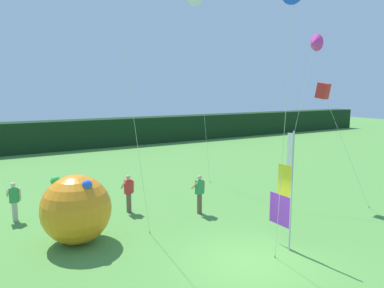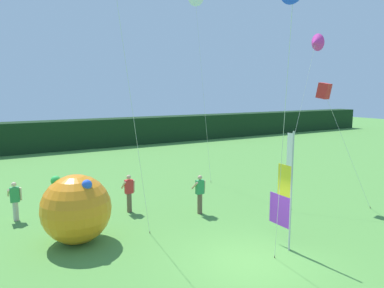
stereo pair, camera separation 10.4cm
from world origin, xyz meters
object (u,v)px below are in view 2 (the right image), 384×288
Objects in this scene: person_mid_field at (129,192)px; person_far_left at (15,200)px; inflatable_balloon at (76,209)px; banner_flag at (285,193)px; kite_red_box_4 at (324,91)px; kite_magenta_delta_3 at (316,43)px; person_near_banner at (200,193)px.

person_mid_field is 1.03× the size of person_far_left.
person_mid_field is at bearing 37.61° from inflatable_balloon.
banner_flag reaches higher than person_far_left.
person_far_left is at bearing 162.82° from person_mid_field.
person_far_left is at bearing 161.26° from kite_red_box_4.
inflatable_balloon is 0.43× the size of kite_red_box_4.
kite_magenta_delta_3 is 1.40× the size of kite_red_box_4.
kite_red_box_4 reaches higher than person_mid_field.
person_near_banner is at bearing -33.97° from person_mid_field.
kite_red_box_4 is (8.81, -3.12, 4.50)m from person_mid_field.
banner_flag is 7.14m from person_mid_field.
kite_red_box_4 is at bearing -4.84° from inflatable_balloon.
inflatable_balloon is at bearing 175.16° from kite_red_box_4.
person_near_banner is 0.30× the size of kite_red_box_4.
person_near_banner reaches higher than person_mid_field.
kite_magenta_delta_3 reaches higher than person_far_left.
banner_flag is at bearing -44.20° from person_far_left.
person_mid_field is 0.29× the size of kite_red_box_4.
banner_flag is 7.39m from inflatable_balloon.
kite_magenta_delta_3 reaches higher than inflatable_balloon.
person_mid_field is 3.53m from inflatable_balloon.
person_far_left is 0.29× the size of kite_red_box_4.
banner_flag is 0.71× the size of kite_red_box_4.
person_near_banner is 7.84m from person_far_left.
inflatable_balloon reaches higher than person_mid_field.
banner_flag reaches higher than person_mid_field.
person_mid_field is (-3.33, 6.23, -1.06)m from banner_flag.
banner_flag is at bearing -145.55° from kite_magenta_delta_3.
inflatable_balloon is 13.27m from kite_magenta_delta_3.
person_near_banner is (-0.68, 4.45, -1.04)m from banner_flag.
person_far_left is (-4.52, 1.40, -0.03)m from person_mid_field.
inflatable_balloon is at bearing -142.39° from person_mid_field.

